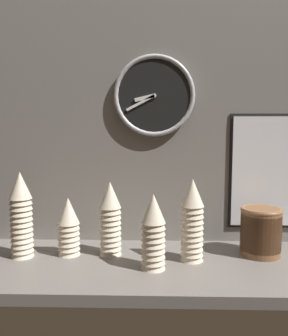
% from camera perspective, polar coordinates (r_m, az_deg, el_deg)
% --- Properties ---
extents(ground_plane, '(1.60, 0.56, 0.04)m').
position_cam_1_polar(ground_plane, '(1.40, 5.58, -15.47)').
color(ground_plane, slate).
extents(wall_tiled_back, '(1.60, 0.03, 1.05)m').
position_cam_1_polar(wall_tiled_back, '(1.56, 5.12, 7.27)').
color(wall_tiled_back, slate).
rests_on(wall_tiled_back, ground_plane).
extents(cup_stack_center_left, '(0.09, 0.09, 0.29)m').
position_cam_1_polar(cup_stack_center_left, '(1.42, -5.43, -8.04)').
color(cup_stack_center_left, beige).
rests_on(cup_stack_center_left, ground_plane).
extents(cup_stack_center_right, '(0.09, 0.09, 0.31)m').
position_cam_1_polar(cup_stack_center_right, '(1.36, 7.73, -8.26)').
color(cup_stack_center_right, beige).
rests_on(cup_stack_center_right, ground_plane).
extents(cup_stack_center, '(0.09, 0.09, 0.27)m').
position_cam_1_polar(cup_stack_center, '(1.28, 1.51, -10.17)').
color(cup_stack_center, beige).
rests_on(cup_stack_center, ground_plane).
extents(cup_stack_left, '(0.09, 0.09, 0.23)m').
position_cam_1_polar(cup_stack_left, '(1.45, -12.00, -9.15)').
color(cup_stack_left, beige).
rests_on(cup_stack_left, ground_plane).
extents(cup_stack_far_left, '(0.09, 0.09, 0.34)m').
position_cam_1_polar(cup_stack_far_left, '(1.46, -19.10, -7.10)').
color(cup_stack_far_left, beige).
rests_on(cup_stack_far_left, ground_plane).
extents(bowl_stack_right, '(0.16, 0.16, 0.19)m').
position_cam_1_polar(bowl_stack_right, '(1.50, 18.23, -9.51)').
color(bowl_stack_right, brown).
rests_on(bowl_stack_right, ground_plane).
extents(wall_clock, '(0.35, 0.03, 0.35)m').
position_cam_1_polar(wall_clock, '(1.54, 1.65, 11.52)').
color(wall_clock, black).
extents(menu_board, '(0.49, 0.01, 0.50)m').
position_cam_1_polar(menu_board, '(1.65, 21.81, -0.54)').
color(menu_board, black).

